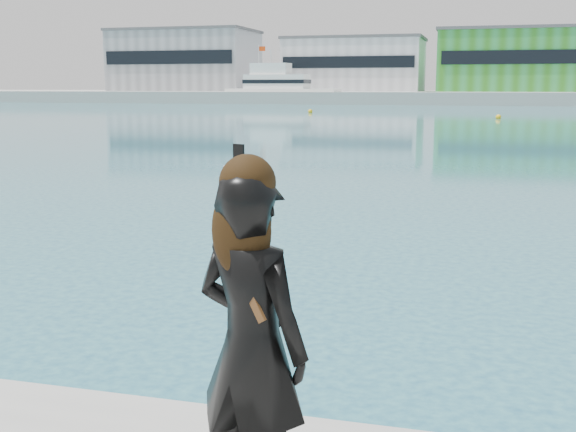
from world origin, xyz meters
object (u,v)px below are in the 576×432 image
(motor_yacht, at_px, (280,89))
(buoy_near, at_px, (498,119))
(buoy_far, at_px, (310,113))
(woman, at_px, (251,336))

(motor_yacht, distance_m, buoy_near, 59.08)
(buoy_far, xyz_separation_m, woman, (18.00, -76.16, 1.77))
(buoy_near, bearing_deg, buoy_far, 153.89)
(buoy_far, bearing_deg, buoy_near, -26.11)
(buoy_near, bearing_deg, motor_yacht, 125.83)
(buoy_near, height_order, woman, woman)
(motor_yacht, xyz_separation_m, buoy_far, (14.39, -37.97, -2.46))
(motor_yacht, height_order, buoy_near, motor_yacht)
(buoy_far, bearing_deg, motor_yacht, 110.75)
(motor_yacht, relative_size, buoy_far, 37.96)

